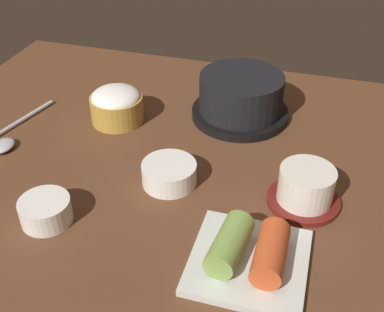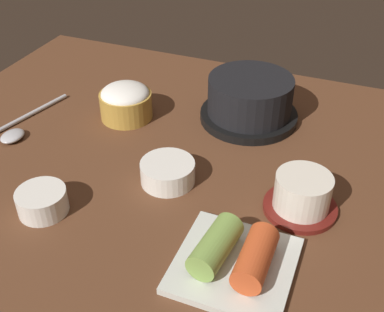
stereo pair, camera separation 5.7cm
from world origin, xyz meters
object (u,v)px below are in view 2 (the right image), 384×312
object	(u,v)px
banchan_cup_center	(168,171)
side_bowl_near	(42,201)
stone_pot	(250,99)
spoon	(19,128)
tea_cup_with_saucer	(302,194)
rice_bowl	(126,101)
kimchi_plate	(235,258)

from	to	relation	value
banchan_cup_center	side_bowl_near	size ratio (longest dim) A/B	1.18
stone_pot	banchan_cup_center	distance (cm)	23.21
side_bowl_near	spoon	bearing A→B (deg)	136.29
side_bowl_near	tea_cup_with_saucer	bearing A→B (deg)	22.16
rice_bowl	banchan_cup_center	world-z (taller)	rice_bowl
banchan_cup_center	side_bowl_near	bearing A→B (deg)	-137.02
rice_bowl	spoon	world-z (taller)	rice_bowl
rice_bowl	side_bowl_near	xyz separation A→B (cm)	(1.18, -27.33, -1.45)
banchan_cup_center	side_bowl_near	world-z (taller)	same
rice_bowl	kimchi_plate	world-z (taller)	rice_bowl
banchan_cup_center	side_bowl_near	xyz separation A→B (cm)	(-13.70, -12.76, 0.03)
kimchi_plate	spoon	size ratio (longest dim) A/B	0.79
banchan_cup_center	spoon	xyz separation A→B (cm)	(-30.36, 3.17, -1.22)
stone_pot	rice_bowl	world-z (taller)	stone_pot
tea_cup_with_saucer	side_bowl_near	bearing A→B (deg)	-157.84
rice_bowl	banchan_cup_center	distance (cm)	20.87
stone_pot	banchan_cup_center	world-z (taller)	stone_pot
spoon	tea_cup_with_saucer	bearing A→B (deg)	-2.40
spoon	banchan_cup_center	bearing A→B (deg)	-5.96
spoon	stone_pot	bearing A→B (deg)	27.41
tea_cup_with_saucer	rice_bowl	bearing A→B (deg)	158.93
rice_bowl	banchan_cup_center	xyz separation A→B (cm)	(14.87, -14.57, -1.49)
tea_cup_with_saucer	kimchi_plate	xyz separation A→B (cm)	(-5.41, -13.84, -0.98)
rice_bowl	side_bowl_near	distance (cm)	27.40
stone_pot	banchan_cup_center	size ratio (longest dim) A/B	2.13
rice_bowl	tea_cup_with_saucer	distance (cm)	37.61
stone_pot	rice_bowl	size ratio (longest dim) A/B	1.87
stone_pot	side_bowl_near	size ratio (longest dim) A/B	2.50
side_bowl_near	spoon	xyz separation A→B (cm)	(-16.66, 15.93, -1.26)
banchan_cup_center	spoon	distance (cm)	30.55
tea_cup_with_saucer	kimchi_plate	world-z (taller)	tea_cup_with_saucer
rice_bowl	spoon	size ratio (longest dim) A/B	0.52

